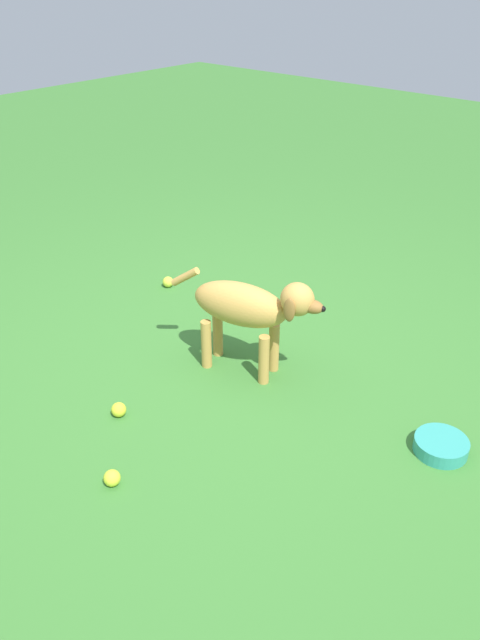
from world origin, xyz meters
name	(u,v)px	position (x,y,z in m)	size (l,w,h in m)	color
ground	(222,385)	(0.00, 0.00, 0.00)	(14.00, 14.00, 0.00)	#38722D
dog	(249,308)	(-0.18, 0.01, 0.35)	(0.31, 0.76, 0.53)	#C69347
tennis_ball_0	(112,478)	(0.75, 0.11, 0.03)	(0.07, 0.07, 0.07)	#CEDB32
tennis_ball_1	(119,410)	(0.46, -0.19, 0.03)	(0.07, 0.07, 0.07)	yellow
tennis_ball_2	(168,282)	(-0.53, -0.93, 0.03)	(0.07, 0.07, 0.07)	#CAD23B
water_bowl	(441,446)	(-0.26, 0.98, 0.03)	(0.22, 0.22, 0.06)	teal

